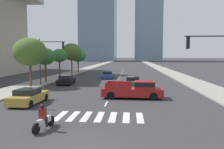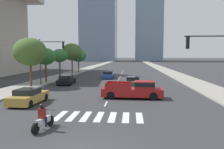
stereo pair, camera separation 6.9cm
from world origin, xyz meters
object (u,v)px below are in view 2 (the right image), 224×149
pickup_truck (135,90)px  street_tree_second (46,57)px  street_tree_fifth (78,55)px  street_tree_fourth (72,52)px  sedan_blue_2 (108,75)px  motorcycle_lead (43,120)px  sedan_green_0 (133,82)px  street_tree_nearest (30,52)px  sedan_gold_3 (29,97)px  sedan_black_1 (66,80)px  traffic_signal_far (49,54)px  street_tree_third (60,56)px

pickup_truck → street_tree_second: bearing=141.2°
street_tree_fifth → street_tree_fourth: bearing=-90.0°
sedan_blue_2 → motorcycle_lead: bearing=176.1°
sedan_green_0 → street_tree_nearest: (-13.21, -2.36, 4.00)m
street_tree_nearest → street_tree_second: (0.00, 5.09, -0.63)m
sedan_blue_2 → street_tree_fifth: (-8.78, 13.85, 3.64)m
sedan_gold_3 → street_tree_fourth: bearing=10.1°
sedan_black_1 → street_tree_fourth: (-3.69, 16.71, 4.30)m
street_tree_fifth → traffic_signal_far: bearing=-86.0°
motorcycle_lead → pickup_truck: bearing=-18.2°
sedan_blue_2 → street_tree_nearest: 15.49m
sedan_green_0 → street_tree_second: size_ratio=0.93×
sedan_black_1 → sedan_blue_2: bearing=-33.4°
street_tree_third → street_tree_fourth: street_tree_fourth is taller
sedan_black_1 → street_tree_fourth: 17.65m
traffic_signal_far → street_tree_nearest: (-1.65, -2.14, 0.23)m
sedan_gold_3 → sedan_green_0: bearing=-35.4°
street_tree_third → street_tree_fifth: bearing=90.0°
sedan_green_0 → street_tree_fourth: size_ratio=0.72×
sedan_green_0 → street_tree_fourth: (-13.21, 17.69, 4.32)m
sedan_black_1 → sedan_gold_3: 12.80m
sedan_gold_3 → traffic_signal_far: bearing=14.4°
pickup_truck → sedan_gold_3: pickup_truck is taller
motorcycle_lead → street_tree_fourth: street_tree_fourth is taller
motorcycle_lead → traffic_signal_far: size_ratio=0.33×
sedan_black_1 → motorcycle_lead: bearing=-170.3°
sedan_blue_2 → street_tree_fourth: street_tree_fourth is taller
street_tree_third → pickup_truck: bearing=-53.3°
sedan_blue_2 → street_tree_second: bearing=126.2°
pickup_truck → street_tree_fifth: 34.99m
street_tree_nearest → street_tree_second: bearing=90.0°
traffic_signal_far → sedan_black_1: bearing=30.5°
motorcycle_lead → pickup_truck: pickup_truck is taller
motorcycle_lead → sedan_gold_3: size_ratio=0.47×
street_tree_third → street_tree_fourth: bearing=90.0°
motorcycle_lead → sedan_black_1: motorcycle_lead is taller
sedan_blue_2 → traffic_signal_far: traffic_signal_far is taller
sedan_green_0 → sedan_black_1: bearing=-91.9°
motorcycle_lead → traffic_signal_far: traffic_signal_far is taller
sedan_black_1 → street_tree_fourth: bearing=9.2°
traffic_signal_far → street_tree_third: size_ratio=1.21×
sedan_gold_3 → street_tree_third: street_tree_third is taller
street_tree_nearest → sedan_green_0: bearing=10.1°
sedan_gold_3 → street_tree_nearest: street_tree_nearest is taller
traffic_signal_far → street_tree_fifth: traffic_signal_far is taller
street_tree_fourth → sedan_blue_2: bearing=-42.1°
sedan_blue_2 → sedan_gold_3: 22.05m
sedan_gold_3 → street_tree_fifth: street_tree_fifth is taller
sedan_green_0 → sedan_blue_2: 10.72m
motorcycle_lead → sedan_black_1: 19.63m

